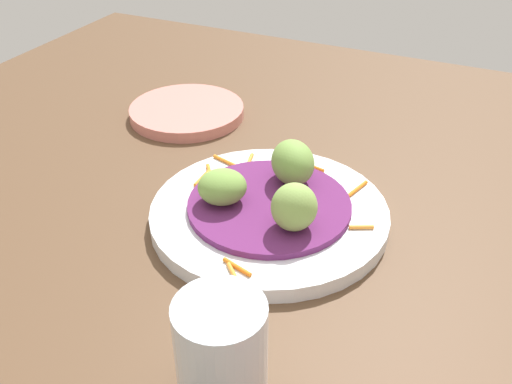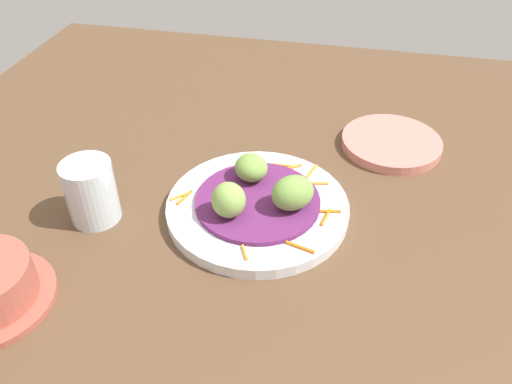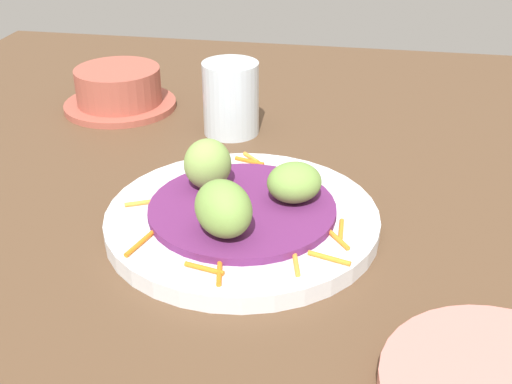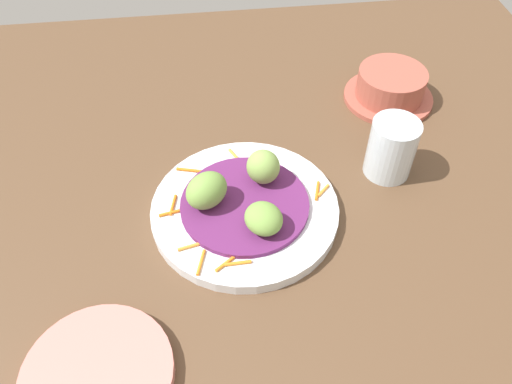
% 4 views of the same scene
% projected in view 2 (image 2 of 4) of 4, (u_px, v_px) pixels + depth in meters
% --- Properties ---
extents(table_surface, '(1.10, 1.10, 0.02)m').
position_uv_depth(table_surface, '(241.00, 203.00, 0.72)').
color(table_surface, brown).
rests_on(table_surface, ground).
extents(main_plate, '(0.24, 0.24, 0.02)m').
position_uv_depth(main_plate, '(258.00, 207.00, 0.68)').
color(main_plate, silver).
rests_on(main_plate, table_surface).
extents(cabbage_bed, '(0.16, 0.16, 0.01)m').
position_uv_depth(cabbage_bed, '(258.00, 201.00, 0.67)').
color(cabbage_bed, '#60235B').
rests_on(cabbage_bed, main_plate).
extents(carrot_garnish, '(0.22, 0.20, 0.00)m').
position_uv_depth(carrot_garnish, '(281.00, 198.00, 0.68)').
color(carrot_garnish, orange).
rests_on(carrot_garnish, main_plate).
extents(guac_scoop_left, '(0.07, 0.07, 0.05)m').
position_uv_depth(guac_scoop_left, '(293.00, 193.00, 0.64)').
color(guac_scoop_left, '#759E47').
rests_on(guac_scoop_left, cabbage_bed).
extents(guac_scoop_center, '(0.06, 0.06, 0.03)m').
position_uv_depth(guac_scoop_center, '(251.00, 168.00, 0.70)').
color(guac_scoop_center, '#759E47').
rests_on(guac_scoop_center, cabbage_bed).
extents(guac_scoop_right, '(0.06, 0.06, 0.05)m').
position_uv_depth(guac_scoop_right, '(229.00, 200.00, 0.63)').
color(guac_scoop_right, '#84A851').
rests_on(guac_scoop_right, cabbage_bed).
extents(side_plate_small, '(0.15, 0.15, 0.01)m').
position_uv_depth(side_plate_small, '(391.00, 143.00, 0.80)').
color(side_plate_small, tan).
rests_on(side_plate_small, table_surface).
extents(water_glass, '(0.06, 0.06, 0.08)m').
position_uv_depth(water_glass, '(91.00, 192.00, 0.65)').
color(water_glass, silver).
rests_on(water_glass, table_surface).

